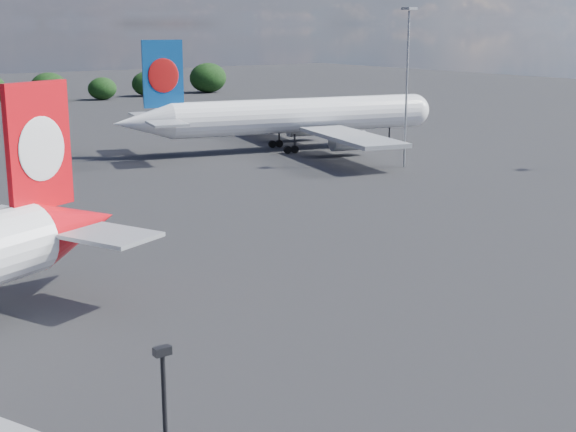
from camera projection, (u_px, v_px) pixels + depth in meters
china_southern_airliner at (289, 117)px, 128.25m from camera, size 53.48×51.17×17.59m
floodlight_mast_near at (407, 65)px, 110.69m from camera, size 1.60×1.60×22.08m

